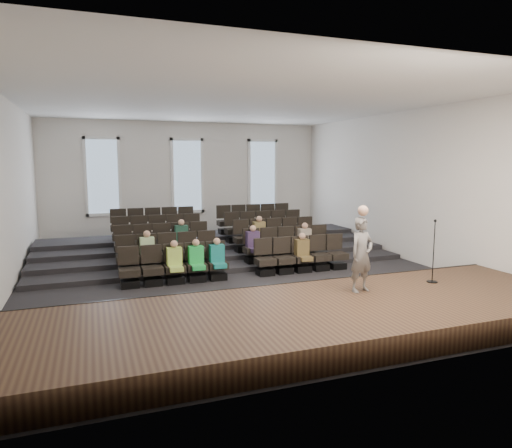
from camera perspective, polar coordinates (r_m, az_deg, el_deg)
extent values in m
plane|color=black|center=(13.81, -2.57, -6.07)|extent=(14.00, 14.00, 0.00)
cube|color=white|center=(13.51, -2.70, 15.03)|extent=(12.00, 14.00, 0.02)
cube|color=white|center=(20.23, -8.60, 5.43)|extent=(12.00, 0.04, 5.00)
cube|color=white|center=(7.07, 14.60, 0.97)|extent=(12.00, 0.04, 5.00)
cube|color=white|center=(12.98, -28.96, 3.26)|extent=(0.04, 14.00, 5.00)
cube|color=white|center=(16.27, 18.12, 4.57)|extent=(0.04, 14.00, 5.00)
cube|color=#45301D|center=(9.19, 7.18, -11.70)|extent=(11.80, 3.60, 0.50)
cube|color=black|center=(10.72, 2.82, -8.79)|extent=(11.80, 0.06, 0.52)
cube|color=black|center=(15.97, -5.07, -3.91)|extent=(11.80, 4.80, 0.15)
cube|color=black|center=(16.45, -5.55, -3.30)|extent=(11.80, 3.75, 0.30)
cube|color=black|center=(16.94, -6.00, -2.73)|extent=(11.80, 2.70, 0.45)
cube|color=black|center=(17.43, -6.42, -2.19)|extent=(11.80, 1.65, 0.60)
cube|color=black|center=(12.64, -15.48, -7.19)|extent=(0.47, 0.43, 0.20)
cube|color=black|center=(12.56, -15.54, -5.83)|extent=(0.55, 0.50, 0.19)
cube|color=black|center=(12.68, -15.68, -3.81)|extent=(0.55, 0.08, 0.50)
cube|color=black|center=(12.69, -12.77, -7.04)|extent=(0.47, 0.43, 0.20)
cube|color=black|center=(12.62, -12.81, -5.68)|extent=(0.55, 0.50, 0.19)
cube|color=black|center=(12.74, -12.98, -3.67)|extent=(0.55, 0.08, 0.50)
cube|color=black|center=(12.78, -10.08, -6.86)|extent=(0.47, 0.43, 0.20)
cube|color=black|center=(12.70, -10.11, -5.51)|extent=(0.55, 0.50, 0.19)
cube|color=black|center=(12.82, -10.32, -3.52)|extent=(0.55, 0.08, 0.50)
cube|color=black|center=(12.89, -7.43, -6.68)|extent=(0.47, 0.43, 0.20)
cube|color=black|center=(12.81, -7.46, -5.34)|extent=(0.55, 0.50, 0.19)
cube|color=black|center=(12.93, -7.69, -3.37)|extent=(0.55, 0.08, 0.50)
cube|color=black|center=(13.03, -4.84, -6.49)|extent=(0.47, 0.43, 0.20)
cube|color=black|center=(12.95, -4.86, -5.16)|extent=(0.55, 0.50, 0.19)
cube|color=black|center=(13.07, -5.12, -3.21)|extent=(0.55, 0.08, 0.50)
cube|color=black|center=(13.46, 1.16, -5.99)|extent=(0.47, 0.43, 0.20)
cube|color=black|center=(13.39, 1.16, -4.70)|extent=(0.55, 0.50, 0.19)
cube|color=black|center=(13.50, 0.85, -2.82)|extent=(0.55, 0.08, 0.50)
cube|color=black|center=(13.68, 3.52, -5.77)|extent=(0.47, 0.43, 0.20)
cube|color=black|center=(13.62, 3.53, -4.50)|extent=(0.55, 0.50, 0.19)
cube|color=black|center=(13.72, 3.19, -2.66)|extent=(0.55, 0.08, 0.50)
cube|color=black|center=(13.93, 5.79, -5.56)|extent=(0.47, 0.43, 0.20)
cube|color=black|center=(13.86, 5.81, -4.31)|extent=(0.55, 0.50, 0.19)
cube|color=black|center=(13.97, 5.46, -2.50)|extent=(0.55, 0.08, 0.50)
cube|color=black|center=(14.19, 7.98, -5.34)|extent=(0.47, 0.43, 0.20)
cube|color=black|center=(14.13, 8.01, -4.11)|extent=(0.55, 0.50, 0.19)
cube|color=black|center=(14.23, 7.64, -2.34)|extent=(0.55, 0.08, 0.50)
cube|color=black|center=(14.48, 10.09, -5.12)|extent=(0.47, 0.43, 0.20)
cube|color=black|center=(14.41, 10.12, -3.92)|extent=(0.55, 0.50, 0.19)
cube|color=black|center=(14.52, 9.74, -2.18)|extent=(0.55, 0.08, 0.50)
cube|color=black|center=(13.62, -15.86, -5.48)|extent=(0.47, 0.43, 0.20)
cube|color=black|center=(13.55, -15.91, -4.20)|extent=(0.55, 0.50, 0.19)
cube|color=black|center=(13.68, -16.04, -2.35)|extent=(0.55, 0.08, 0.50)
cube|color=black|center=(13.67, -13.35, -5.34)|extent=(0.47, 0.43, 0.20)
cube|color=black|center=(13.61, -13.39, -4.07)|extent=(0.55, 0.50, 0.19)
cube|color=black|center=(13.73, -13.54, -2.22)|extent=(0.55, 0.08, 0.50)
cube|color=black|center=(13.75, -10.85, -5.19)|extent=(0.47, 0.43, 0.20)
cube|color=black|center=(13.68, -10.89, -3.93)|extent=(0.55, 0.50, 0.19)
cube|color=black|center=(13.81, -11.07, -2.09)|extent=(0.55, 0.08, 0.50)
cube|color=black|center=(13.85, -8.39, -5.04)|extent=(0.47, 0.43, 0.20)
cube|color=black|center=(13.79, -8.42, -3.78)|extent=(0.55, 0.50, 0.19)
cube|color=black|center=(13.91, -8.63, -1.96)|extent=(0.55, 0.08, 0.50)
cube|color=black|center=(13.98, -5.98, -4.88)|extent=(0.47, 0.43, 0.20)
cube|color=black|center=(13.92, -6.00, -3.63)|extent=(0.55, 0.50, 0.19)
cube|color=black|center=(14.04, -6.23, -1.83)|extent=(0.55, 0.08, 0.50)
cube|color=black|center=(14.39, -0.35, -4.47)|extent=(0.47, 0.43, 0.20)
cube|color=black|center=(14.33, -0.35, -3.26)|extent=(0.55, 0.50, 0.19)
cube|color=black|center=(14.45, -0.63, -1.51)|extent=(0.55, 0.08, 0.50)
cube|color=black|center=(14.60, 1.88, -4.30)|extent=(0.47, 0.43, 0.20)
cube|color=black|center=(14.53, 1.88, -3.10)|extent=(0.55, 0.50, 0.19)
cube|color=black|center=(14.65, 1.58, -1.38)|extent=(0.55, 0.08, 0.50)
cube|color=black|center=(14.82, 4.03, -4.12)|extent=(0.47, 0.43, 0.20)
cube|color=black|center=(14.76, 4.05, -2.95)|extent=(0.55, 0.50, 0.19)
cube|color=black|center=(14.88, 3.73, -1.25)|extent=(0.55, 0.08, 0.50)
cube|color=black|center=(15.07, 6.12, -3.95)|extent=(0.47, 0.43, 0.20)
cube|color=black|center=(15.01, 6.14, -2.79)|extent=(0.55, 0.50, 0.19)
cube|color=black|center=(15.13, 5.81, -1.13)|extent=(0.55, 0.08, 0.50)
cube|color=black|center=(15.34, 8.14, -3.77)|extent=(0.47, 0.43, 0.20)
cube|color=black|center=(15.28, 8.16, -2.64)|extent=(0.55, 0.50, 0.19)
cube|color=black|center=(15.40, 7.83, -1.00)|extent=(0.55, 0.08, 0.50)
cube|color=black|center=(14.61, -16.19, -3.99)|extent=(0.47, 0.42, 0.20)
cube|color=black|center=(14.55, -16.24, -2.80)|extent=(0.55, 0.50, 0.19)
cube|color=black|center=(14.69, -16.35, -1.08)|extent=(0.55, 0.08, 0.50)
cube|color=black|center=(14.66, -13.85, -3.87)|extent=(0.47, 0.42, 0.20)
cube|color=black|center=(14.60, -13.89, -2.68)|extent=(0.55, 0.50, 0.19)
cube|color=black|center=(14.74, -14.03, -0.97)|extent=(0.55, 0.08, 0.50)
cube|color=black|center=(14.73, -11.52, -3.74)|extent=(0.47, 0.42, 0.20)
cube|color=black|center=(14.67, -11.56, -2.56)|extent=(0.55, 0.50, 0.19)
cube|color=black|center=(14.81, -11.72, -0.86)|extent=(0.55, 0.08, 0.50)
cube|color=black|center=(14.83, -9.23, -3.61)|extent=(0.47, 0.42, 0.20)
cube|color=black|center=(14.77, -9.25, -2.43)|extent=(0.55, 0.50, 0.19)
cube|color=black|center=(14.91, -9.44, -0.74)|extent=(0.55, 0.08, 0.50)
cube|color=black|center=(14.95, -6.96, -3.47)|extent=(0.47, 0.42, 0.20)
cube|color=black|center=(14.89, -6.98, -2.30)|extent=(0.55, 0.50, 0.19)
cube|color=black|center=(15.03, -7.19, -0.63)|extent=(0.55, 0.08, 0.50)
cube|color=black|center=(15.33, -1.67, -3.14)|extent=(0.47, 0.42, 0.20)
cube|color=black|center=(15.28, -1.67, -1.99)|extent=(0.55, 0.50, 0.19)
cube|color=black|center=(15.41, -1.93, -0.37)|extent=(0.55, 0.08, 0.50)
cube|color=black|center=(15.53, 0.44, -2.99)|extent=(0.47, 0.42, 0.20)
cube|color=black|center=(15.47, 0.44, -1.87)|extent=(0.55, 0.50, 0.19)
cube|color=black|center=(15.60, 0.17, -0.26)|extent=(0.55, 0.08, 0.50)
cube|color=black|center=(15.74, 2.49, -2.85)|extent=(0.47, 0.42, 0.20)
cube|color=black|center=(15.69, 2.49, -1.74)|extent=(0.55, 0.50, 0.19)
cube|color=black|center=(15.82, 2.21, -0.15)|extent=(0.55, 0.08, 0.50)
cube|color=black|center=(15.98, 4.48, -2.71)|extent=(0.47, 0.42, 0.20)
cube|color=black|center=(15.92, 4.49, -1.61)|extent=(0.55, 0.50, 0.19)
cube|color=black|center=(16.05, 4.19, -0.05)|extent=(0.55, 0.08, 0.50)
cube|color=black|center=(16.23, 6.41, -2.57)|extent=(0.47, 0.42, 0.20)
cube|color=black|center=(16.18, 6.43, -1.49)|extent=(0.55, 0.50, 0.19)
cube|color=black|center=(16.30, 6.12, 0.05)|extent=(0.55, 0.08, 0.50)
cube|color=black|center=(15.61, -16.47, -2.70)|extent=(0.47, 0.42, 0.20)
cube|color=black|center=(15.56, -16.52, -1.57)|extent=(0.55, 0.50, 0.19)
cube|color=black|center=(15.71, -16.62, 0.02)|extent=(0.55, 0.08, 0.50)
cube|color=black|center=(15.66, -14.28, -2.59)|extent=(0.47, 0.42, 0.20)
cube|color=black|center=(15.61, -14.32, -1.47)|extent=(0.55, 0.50, 0.19)
cube|color=black|center=(15.76, -14.45, 0.12)|extent=(0.55, 0.08, 0.50)
cube|color=black|center=(15.73, -12.11, -2.47)|extent=(0.47, 0.42, 0.20)
cube|color=black|center=(15.68, -12.14, -1.36)|extent=(0.55, 0.50, 0.19)
cube|color=black|center=(15.82, -12.29, 0.22)|extent=(0.55, 0.08, 0.50)
cube|color=black|center=(15.82, -9.95, -2.36)|extent=(0.47, 0.42, 0.20)
cube|color=black|center=(15.77, -9.98, -1.25)|extent=(0.55, 0.50, 0.19)
cube|color=black|center=(15.91, -10.15, 0.32)|extent=(0.55, 0.08, 0.50)
cube|color=black|center=(15.93, -7.83, -2.24)|extent=(0.47, 0.42, 0.20)
cube|color=black|center=(15.88, -7.85, -1.14)|extent=(0.55, 0.50, 0.19)
cube|color=black|center=(16.02, -8.03, 0.42)|extent=(0.55, 0.08, 0.50)
cube|color=black|center=(16.29, -2.83, -1.96)|extent=(0.47, 0.42, 0.20)
cube|color=black|center=(16.24, -2.84, -0.88)|extent=(0.55, 0.50, 0.19)
cube|color=black|center=(16.38, -3.07, 0.64)|extent=(0.55, 0.08, 0.50)
cube|color=black|center=(16.47, -0.84, -1.84)|extent=(0.47, 0.42, 0.20)
cube|color=black|center=(16.42, -0.84, -0.77)|extent=(0.55, 0.50, 0.19)
cube|color=black|center=(16.56, -1.08, 0.73)|extent=(0.55, 0.08, 0.50)
cube|color=black|center=(16.68, 1.11, -1.72)|extent=(0.47, 0.42, 0.20)
cube|color=black|center=(16.63, 1.11, -0.67)|extent=(0.55, 0.50, 0.19)
cube|color=black|center=(16.77, 0.86, 0.82)|extent=(0.55, 0.08, 0.50)
cube|color=black|center=(16.90, 3.01, -1.60)|extent=(0.47, 0.42, 0.20)
cube|color=black|center=(16.85, 3.02, -0.56)|extent=(0.55, 0.50, 0.19)
cube|color=black|center=(16.99, 2.75, 0.90)|extent=(0.55, 0.08, 0.50)
cube|color=black|center=(17.14, 4.86, -1.49)|extent=(0.47, 0.42, 0.20)
cube|color=black|center=(17.09, 4.87, -0.46)|extent=(0.55, 0.50, 0.19)
cube|color=black|center=(17.23, 4.59, 0.98)|extent=(0.55, 0.08, 0.50)
cube|color=black|center=(16.62, -16.72, -1.56)|extent=(0.47, 0.42, 0.20)
cube|color=black|center=(16.58, -16.77, -0.50)|extent=(0.55, 0.50, 0.19)
cube|color=black|center=(16.73, -16.86, 0.99)|extent=(0.55, 0.08, 0.50)
cube|color=black|center=(16.67, -14.67, -1.46)|extent=(0.47, 0.42, 0.20)
cube|color=black|center=(16.62, -14.70, -0.40)|extent=(0.55, 0.50, 0.19)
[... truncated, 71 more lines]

